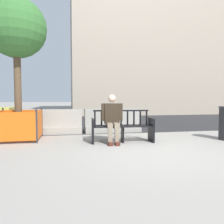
# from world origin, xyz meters

# --- Properties ---
(ground_plane) EXTENTS (200.00, 200.00, 0.00)m
(ground_plane) POSITION_xyz_m (0.00, 0.00, 0.00)
(ground_plane) COLOR gray
(street_asphalt) EXTENTS (120.00, 12.00, 0.01)m
(street_asphalt) POSITION_xyz_m (0.00, 8.70, 0.00)
(street_asphalt) COLOR #28282B
(street_asphalt) RESTS_ON ground
(street_bench) EXTENTS (1.72, 0.65, 0.88)m
(street_bench) POSITION_xyz_m (-0.35, 1.26, 0.40)
(street_bench) COLOR black
(street_bench) RESTS_ON ground
(seated_person) EXTENTS (0.59, 0.74, 1.31)m
(seated_person) POSITION_xyz_m (-0.64, 1.22, 0.69)
(seated_person) COLOR #2D2319
(seated_person) RESTS_ON ground
(jersey_barrier_centre) EXTENTS (2.01, 0.72, 0.84)m
(jersey_barrier_centre) POSITION_xyz_m (-0.25, 3.14, 0.34)
(jersey_barrier_centre) COLOR gray
(jersey_barrier_centre) RESTS_ON ground
(jersey_barrier_left) EXTENTS (2.02, 0.74, 0.84)m
(jersey_barrier_left) POSITION_xyz_m (-2.36, 3.14, 0.34)
(jersey_barrier_left) COLOR #9E998E
(jersey_barrier_left) RESTS_ON ground
(street_tree) EXTENTS (1.68, 1.68, 4.04)m
(street_tree) POSITION_xyz_m (-3.23, 2.10, 3.16)
(street_tree) COLOR brown
(street_tree) RESTS_ON ground
(construction_fence) EXTENTS (1.20, 1.20, 0.92)m
(construction_fence) POSITION_xyz_m (-3.23, 2.10, 0.46)
(construction_fence) COLOR #2D2D33
(construction_fence) RESTS_ON ground
(building_centre_right) EXTENTS (15.47, 11.33, 16.24)m
(building_centre_right) POSITION_xyz_m (6.18, 16.35, 8.12)
(building_centre_right) COLOR tan
(building_centre_right) RESTS_ON ground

